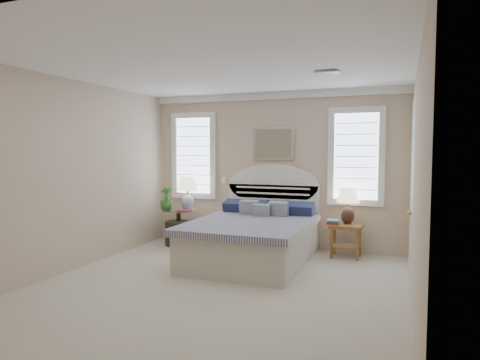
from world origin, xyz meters
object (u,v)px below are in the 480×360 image
object	(u,v)px
floor_pot	(178,233)
nightstand_right	(346,233)
lamp_right	(348,201)
side_table_left	(179,223)
bed	(254,236)
lamp_left	(187,189)

from	to	relation	value
floor_pot	nightstand_right	bearing A→B (deg)	3.15
nightstand_right	floor_pot	world-z (taller)	nightstand_right
nightstand_right	lamp_right	world-z (taller)	lamp_right
nightstand_right	lamp_right	bearing A→B (deg)	84.77
side_table_left	floor_pot	xyz separation A→B (m)	(0.02, -0.06, -0.17)
bed	floor_pot	world-z (taller)	bed
side_table_left	nightstand_right	distance (m)	2.95
nightstand_right	lamp_left	distance (m)	2.86
lamp_right	nightstand_right	bearing A→B (deg)	-95.23
floor_pot	lamp_right	distance (m)	3.03
bed	nightstand_right	size ratio (longest dim) A/B	4.29
side_table_left	lamp_left	bearing A→B (deg)	16.65
side_table_left	nightstand_right	xyz separation A→B (m)	(2.95, 0.10, -0.00)
bed	side_table_left	xyz separation A→B (m)	(-1.65, 0.59, 0.00)
lamp_right	side_table_left	bearing A→B (deg)	-176.13
side_table_left	lamp_left	distance (m)	0.64
nightstand_right	lamp_left	world-z (taller)	lamp_left
side_table_left	bed	bearing A→B (deg)	-19.74
nightstand_right	lamp_left	xyz separation A→B (m)	(-2.79, -0.05, 0.61)
side_table_left	lamp_right	size ratio (longest dim) A/B	1.07
lamp_left	bed	bearing A→B (deg)	-23.22
lamp_left	lamp_right	bearing A→B (deg)	3.12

